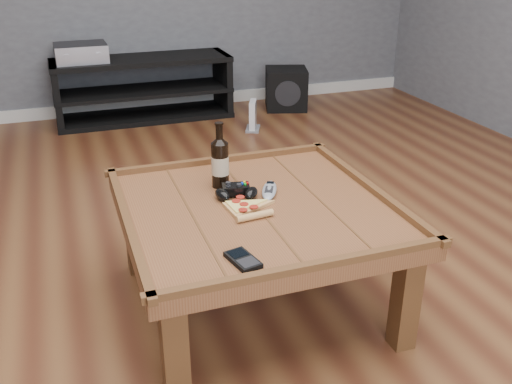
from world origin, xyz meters
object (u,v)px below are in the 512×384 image
object	(u,v)px
coffee_table	(256,219)
smartphone	(243,260)
subwoofer	(286,89)
game_console	(253,117)
media_console	(144,89)
av_receiver	(81,53)
beer_bottle	(220,161)
pizza_slice	(246,208)
game_controller	(236,192)
remote_control	(269,190)

from	to	relation	value
coffee_table	smartphone	world-z (taller)	coffee_table
subwoofer	game_console	distance (m)	0.68
smartphone	coffee_table	bearing A→B (deg)	51.73
media_console	av_receiver	bearing A→B (deg)	-179.37
subwoofer	game_console	xyz separation A→B (m)	(-0.47, -0.48, -0.07)
beer_bottle	pizza_slice	bearing A→B (deg)	-84.05
coffee_table	game_controller	size ratio (longest dim) A/B	5.53
pizza_slice	subwoofer	distance (m)	2.97
beer_bottle	av_receiver	xyz separation A→B (m)	(-0.37, 2.52, 0.01)
beer_bottle	game_console	bearing A→B (deg)	67.31
subwoofer	media_console	bearing A→B (deg)	-167.29
game_controller	remote_control	world-z (taller)	game_controller
game_controller	subwoofer	xyz separation A→B (m)	(1.26, 2.55, -0.30)
coffee_table	beer_bottle	size ratio (longest dim) A/B	3.79
subwoofer	av_receiver	bearing A→B (deg)	-165.83
smartphone	game_console	xyz separation A→B (m)	(0.91, 2.54, -0.35)
beer_bottle	media_console	bearing A→B (deg)	88.27
game_controller	media_console	bearing A→B (deg)	100.87
smartphone	remote_control	size ratio (longest dim) A/B	0.74
game_controller	av_receiver	distance (m)	2.68
av_receiver	subwoofer	distance (m)	1.71
game_controller	game_console	size ratio (longest dim) A/B	0.81
beer_bottle	pizza_slice	xyz separation A→B (m)	(0.03, -0.25, -0.10)
smartphone	remote_control	distance (m)	0.53
coffee_table	beer_bottle	world-z (taller)	beer_bottle
coffee_table	game_console	distance (m)	2.31
game_console	av_receiver	bearing A→B (deg)	177.98
pizza_slice	remote_control	bearing A→B (deg)	33.28
game_controller	av_receiver	size ratio (longest dim) A/B	0.48
smartphone	beer_bottle	bearing A→B (deg)	67.56
remote_control	subwoofer	distance (m)	2.81
remote_control	av_receiver	xyz separation A→B (m)	(-0.54, 2.66, 0.10)
coffee_table	media_console	size ratio (longest dim) A/B	0.74
av_receiver	media_console	bearing A→B (deg)	-0.33
smartphone	av_receiver	xyz separation A→B (m)	(-0.27, 3.12, 0.11)
pizza_slice	remote_control	size ratio (longest dim) A/B	1.41
beer_bottle	game_console	distance (m)	2.16
media_console	game_controller	world-z (taller)	game_controller
game_controller	pizza_slice	size ratio (longest dim) A/B	0.69
game_console	beer_bottle	bearing A→B (deg)	-88.89
pizza_slice	game_controller	bearing A→B (deg)	83.13
media_console	subwoofer	size ratio (longest dim) A/B	3.25
coffee_table	subwoofer	bearing A→B (deg)	65.47
media_console	pizza_slice	distance (m)	2.78
beer_bottle	game_controller	distance (m)	0.15
coffee_table	media_console	distance (m)	2.75
smartphone	subwoofer	bearing A→B (deg)	52.44
media_console	remote_control	size ratio (longest dim) A/B	7.27
smartphone	subwoofer	size ratio (longest dim) A/B	0.33
coffee_table	remote_control	distance (m)	0.14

